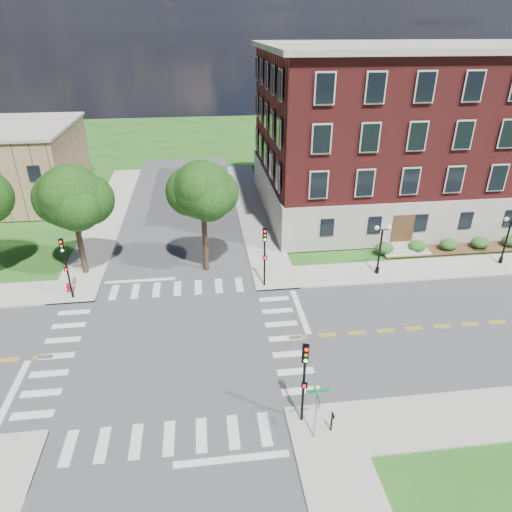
{
  "coord_description": "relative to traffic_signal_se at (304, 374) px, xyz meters",
  "views": [
    {
      "loc": [
        2.32,
        -23.58,
        18.37
      ],
      "look_at": [
        5.96,
        5.77,
        3.2
      ],
      "focal_mm": 32.0,
      "sensor_mm": 36.0,
      "label": 1
    }
  ],
  "objects": [
    {
      "name": "sidewalk_nw",
      "position": [
        -22.13,
        22.31,
        -3.13
      ],
      "size": [
        34.0,
        34.0,
        0.12
      ],
      "color": "#9E9B93",
      "rests_on": "ground"
    },
    {
      "name": "push_button_post",
      "position": [
        1.32,
        -0.87,
        -2.39
      ],
      "size": [
        0.14,
        0.21,
        1.2
      ],
      "color": "black",
      "rests_on": "ground"
    },
    {
      "name": "tree_d",
      "position": [
        -4.42,
        16.9,
        3.75
      ],
      "size": [
        4.55,
        4.55,
        9.14
      ],
      "color": "#332619",
      "rests_on": "ground"
    },
    {
      "name": "main_building",
      "position": [
        17.25,
        28.93,
        5.15
      ],
      "size": [
        30.6,
        22.4,
        16.5
      ],
      "color": "#9D998A",
      "rests_on": "ground"
    },
    {
      "name": "traffic_signal_ne",
      "position": [
        -0.02,
        13.67,
        0.0
      ],
      "size": [
        0.33,
        0.36,
        4.8
      ],
      "color": "black",
      "rests_on": "ground"
    },
    {
      "name": "traffic_signal_nw",
      "position": [
        -14.44,
        13.63,
        0.0
      ],
      "size": [
        0.36,
        0.42,
        4.8
      ],
      "color": "black",
      "rests_on": "ground"
    },
    {
      "name": "crosswalk_east",
      "position": [
        0.45,
        6.94,
        -3.19
      ],
      "size": [
        2.2,
        10.2,
        0.02
      ],
      "primitive_type": null,
      "color": "silver",
      "rests_on": "ground"
    },
    {
      "name": "twin_lamp_east",
      "position": [
        20.48,
        14.85,
        -0.66
      ],
      "size": [
        1.36,
        0.36,
        4.23
      ],
      "color": "black",
      "rests_on": "ground"
    },
    {
      "name": "sidewalk_ne",
      "position": [
        8.62,
        22.31,
        -3.13
      ],
      "size": [
        34.0,
        34.0,
        0.12
      ],
      "color": "#9E9B93",
      "rests_on": "ground"
    },
    {
      "name": "fire_hydrant",
      "position": [
        -14.93,
        14.56,
        -2.72
      ],
      "size": [
        0.35,
        0.35,
        0.75
      ],
      "color": "maroon",
      "rests_on": "ground"
    },
    {
      "name": "traffic_signal_se",
      "position": [
        0.0,
        0.0,
        0.0
      ],
      "size": [
        0.38,
        0.46,
        4.8
      ],
      "color": "black",
      "rests_on": "ground"
    },
    {
      "name": "stop_bar_east",
      "position": [
        2.05,
        9.94,
        -3.19
      ],
      "size": [
        0.4,
        5.5,
        0.0
      ],
      "primitive_type": "cube",
      "color": "silver",
      "rests_on": "ground"
    },
    {
      "name": "road_ew",
      "position": [
        -6.75,
        6.94,
        -3.18
      ],
      "size": [
        90.0,
        12.0,
        0.01
      ],
      "primitive_type": "cube",
      "color": "#3D3D3F",
      "rests_on": "ground"
    },
    {
      "name": "twin_lamp_west",
      "position": [
        9.39,
        14.45,
        -0.66
      ],
      "size": [
        1.36,
        0.36,
        4.23
      ],
      "color": "black",
      "rests_on": "ground"
    },
    {
      "name": "road_ns",
      "position": [
        -6.75,
        6.94,
        -3.18
      ],
      "size": [
        12.0,
        90.0,
        0.01
      ],
      "primitive_type": "cube",
      "color": "#3D3D3F",
      "rests_on": "ground"
    },
    {
      "name": "tree_c",
      "position": [
        -14.28,
        17.53,
        3.41
      ],
      "size": [
        4.95,
        4.95,
        8.98
      ],
      "color": "#332619",
      "rests_on": "ground"
    },
    {
      "name": "ground",
      "position": [
        -6.75,
        6.94,
        -3.19
      ],
      "size": [
        160.0,
        160.0,
        0.0
      ],
      "primitive_type": "plane",
      "color": "#1D4C15",
      "rests_on": "ground"
    },
    {
      "name": "shrub_row",
      "position": [
        20.25,
        17.74,
        -3.19
      ],
      "size": [
        18.0,
        2.0,
        1.3
      ],
      "primitive_type": null,
      "color": "#174719",
      "rests_on": "ground"
    },
    {
      "name": "street_sign_pole",
      "position": [
        0.38,
        -1.14,
        -0.88
      ],
      "size": [
        1.1,
        1.1,
        3.1
      ],
      "color": "gray",
      "rests_on": "ground"
    }
  ]
}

